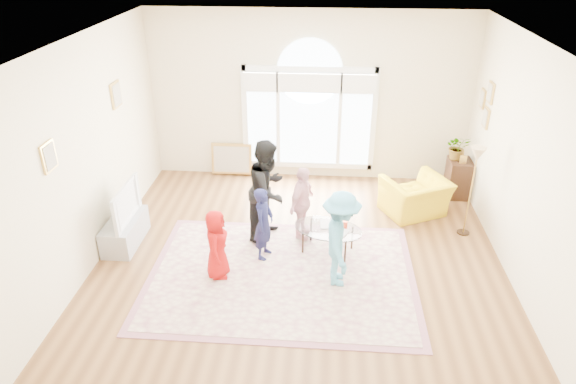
# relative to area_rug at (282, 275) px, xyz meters

# --- Properties ---
(ground) EXTENTS (6.00, 6.00, 0.00)m
(ground) POSITION_rel_area_rug_xyz_m (0.23, 0.37, -0.01)
(ground) COLOR brown
(ground) RESTS_ON ground
(room_shell) EXTENTS (6.00, 6.00, 6.00)m
(room_shell) POSITION_rel_area_rug_xyz_m (0.24, 3.20, 1.56)
(room_shell) COLOR beige
(room_shell) RESTS_ON ground
(area_rug) EXTENTS (3.60, 2.60, 0.02)m
(area_rug) POSITION_rel_area_rug_xyz_m (0.00, 0.00, 0.00)
(area_rug) COLOR beige
(area_rug) RESTS_ON ground
(rug_border) EXTENTS (3.80, 2.80, 0.01)m
(rug_border) POSITION_rel_area_rug_xyz_m (0.00, 0.00, -0.00)
(rug_border) COLOR #955D6C
(rug_border) RESTS_ON ground
(tv_console) EXTENTS (0.45, 1.00, 0.42)m
(tv_console) POSITION_rel_area_rug_xyz_m (-2.52, 0.67, 0.20)
(tv_console) COLOR #999BA2
(tv_console) RESTS_ON ground
(television) EXTENTS (0.17, 1.01, 0.58)m
(television) POSITION_rel_area_rug_xyz_m (-2.51, 0.67, 0.70)
(television) COLOR black
(television) RESTS_ON tv_console
(coffee_table) EXTENTS (1.20, 0.95, 0.54)m
(coffee_table) POSITION_rel_area_rug_xyz_m (0.65, 0.67, 0.39)
(coffee_table) COLOR silver
(coffee_table) RESTS_ON ground
(armchair) EXTENTS (1.29, 1.23, 0.65)m
(armchair) POSITION_rel_area_rug_xyz_m (2.13, 1.97, 0.32)
(armchair) COLOR yellow
(armchair) RESTS_ON ground
(side_cabinet) EXTENTS (0.40, 0.50, 0.70)m
(side_cabinet) POSITION_rel_area_rug_xyz_m (3.01, 2.72, 0.34)
(side_cabinet) COLOR black
(side_cabinet) RESTS_ON ground
(floor_lamp) EXTENTS (0.31, 0.31, 1.51)m
(floor_lamp) POSITION_rel_area_rug_xyz_m (2.86, 1.37, 1.27)
(floor_lamp) COLOR black
(floor_lamp) RESTS_ON ground
(plant_pedestal) EXTENTS (0.20, 0.20, 0.70)m
(plant_pedestal) POSITION_rel_area_rug_xyz_m (2.93, 2.79, 0.34)
(plant_pedestal) COLOR white
(plant_pedestal) RESTS_ON ground
(potted_plant) EXTENTS (0.42, 0.36, 0.46)m
(potted_plant) POSITION_rel_area_rug_xyz_m (2.93, 2.79, 0.92)
(potted_plant) COLOR #33722D
(potted_plant) RESTS_ON plant_pedestal
(leaning_picture) EXTENTS (0.80, 0.14, 0.62)m
(leaning_picture) POSITION_rel_area_rug_xyz_m (-1.28, 3.27, -0.01)
(leaning_picture) COLOR tan
(leaning_picture) RESTS_ON ground
(child_red) EXTENTS (0.35, 0.52, 1.03)m
(child_red) POSITION_rel_area_rug_xyz_m (-0.89, -0.07, 0.53)
(child_red) COLOR #A00D0C
(child_red) RESTS_ON area_rug
(child_navy) EXTENTS (0.36, 0.46, 1.13)m
(child_navy) POSITION_rel_area_rug_xyz_m (-0.30, 0.46, 0.57)
(child_navy) COLOR #16183E
(child_navy) RESTS_ON area_rug
(child_black) EXTENTS (0.86, 0.96, 1.63)m
(child_black) POSITION_rel_area_rug_xyz_m (-0.30, 1.05, 0.82)
(child_black) COLOR black
(child_black) RESTS_ON area_rug
(child_pink) EXTENTS (0.55, 0.76, 1.20)m
(child_pink) POSITION_rel_area_rug_xyz_m (0.23, 1.05, 0.61)
(child_pink) COLOR #EBABB3
(child_pink) RESTS_ON area_rug
(child_blue) EXTENTS (0.55, 0.92, 1.39)m
(child_blue) POSITION_rel_area_rug_xyz_m (0.81, -0.09, 0.71)
(child_blue) COLOR #4C9DBF
(child_blue) RESTS_ON area_rug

